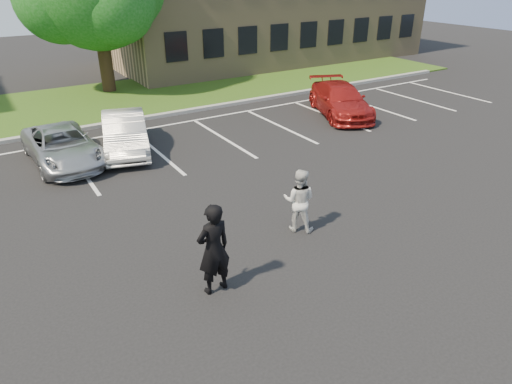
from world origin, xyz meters
TOP-DOWN VIEW (x-y plane):
  - ground_plane at (0.00, 0.00)m, footprint 90.00×90.00m
  - curb at (0.00, 12.00)m, footprint 40.00×0.30m
  - grass_strip at (0.00, 16.00)m, footprint 44.00×8.00m
  - stall_lines at (1.40, 8.95)m, footprint 34.00×5.36m
  - man_black_suit at (-1.89, -0.39)m, footprint 0.79×0.55m
  - man_white_shirt at (1.10, 0.69)m, footprint 1.04×1.04m
  - car_silver_minivan at (-3.11, 8.65)m, footprint 2.27×4.55m
  - car_white_sedan at (-0.91, 8.63)m, footprint 2.54×4.50m
  - car_red_compact at (8.88, 7.93)m, footprint 3.63×5.20m

SIDE VIEW (x-z plane):
  - ground_plane at x=0.00m, z-range 0.00..0.00m
  - stall_lines at x=1.40m, z-range 0.00..0.01m
  - grass_strip at x=0.00m, z-range 0.00..0.08m
  - curb at x=0.00m, z-range 0.00..0.15m
  - car_silver_minivan at x=-3.11m, z-range 0.00..1.24m
  - car_red_compact at x=8.88m, z-range 0.00..1.40m
  - car_white_sedan at x=-0.91m, z-range 0.00..1.40m
  - man_white_shirt at x=1.10m, z-range 0.00..1.70m
  - man_black_suit at x=-1.89m, z-range 0.00..2.06m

